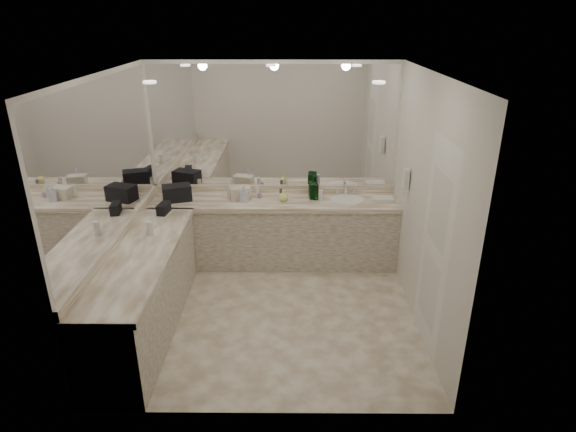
{
  "coord_description": "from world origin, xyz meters",
  "views": [
    {
      "loc": [
        0.22,
        -4.6,
        3.1
      ],
      "look_at": [
        0.19,
        0.4,
        1.01
      ],
      "focal_mm": 30.0,
      "sensor_mm": 36.0,
      "label": 1
    }
  ],
  "objects_px": {
    "soap_bottle_b": "(244,194)",
    "soap_bottle_a": "(230,190)",
    "hand_towel": "(383,199)",
    "sink": "(347,200)",
    "soap_bottle_c": "(283,195)",
    "black_toiletry_bag": "(177,193)",
    "cream_cosmetic_case": "(240,193)",
    "wall_phone": "(406,179)"
  },
  "relations": [
    {
      "from": "wall_phone",
      "to": "hand_towel",
      "type": "relative_size",
      "value": 0.91
    },
    {
      "from": "cream_cosmetic_case",
      "to": "black_toiletry_bag",
      "type": "bearing_deg",
      "value": 170.0
    },
    {
      "from": "soap_bottle_c",
      "to": "hand_towel",
      "type": "bearing_deg",
      "value": 0.95
    },
    {
      "from": "wall_phone",
      "to": "soap_bottle_c",
      "type": "relative_size",
      "value": 1.59
    },
    {
      "from": "sink",
      "to": "soap_bottle_c",
      "type": "xyz_separation_m",
      "value": [
        -0.82,
        -0.04,
        0.08
      ]
    },
    {
      "from": "hand_towel",
      "to": "sink",
      "type": "bearing_deg",
      "value": 177.11
    },
    {
      "from": "soap_bottle_a",
      "to": "wall_phone",
      "type": "bearing_deg",
      "value": -15.65
    },
    {
      "from": "black_toiletry_bag",
      "to": "soap_bottle_a",
      "type": "bearing_deg",
      "value": 10.57
    },
    {
      "from": "cream_cosmetic_case",
      "to": "hand_towel",
      "type": "relative_size",
      "value": 0.99
    },
    {
      "from": "hand_towel",
      "to": "soap_bottle_c",
      "type": "bearing_deg",
      "value": -179.05
    },
    {
      "from": "sink",
      "to": "wall_phone",
      "type": "distance_m",
      "value": 0.91
    },
    {
      "from": "hand_towel",
      "to": "soap_bottle_c",
      "type": "relative_size",
      "value": 1.75
    },
    {
      "from": "sink",
      "to": "soap_bottle_c",
      "type": "distance_m",
      "value": 0.83
    },
    {
      "from": "wall_phone",
      "to": "hand_towel",
      "type": "xyz_separation_m",
      "value": [
        -0.15,
        0.48,
        -0.43
      ]
    },
    {
      "from": "hand_towel",
      "to": "soap_bottle_a",
      "type": "bearing_deg",
      "value": 176.56
    },
    {
      "from": "soap_bottle_a",
      "to": "soap_bottle_b",
      "type": "height_order",
      "value": "soap_bottle_b"
    },
    {
      "from": "sink",
      "to": "soap_bottle_b",
      "type": "relative_size",
      "value": 2.08
    },
    {
      "from": "cream_cosmetic_case",
      "to": "soap_bottle_a",
      "type": "relative_size",
      "value": 1.44
    },
    {
      "from": "soap_bottle_b",
      "to": "soap_bottle_a",
      "type": "bearing_deg",
      "value": 139.38
    },
    {
      "from": "sink",
      "to": "soap_bottle_b",
      "type": "distance_m",
      "value": 1.33
    },
    {
      "from": "soap_bottle_c",
      "to": "soap_bottle_b",
      "type": "bearing_deg",
      "value": -176.22
    },
    {
      "from": "sink",
      "to": "soap_bottle_a",
      "type": "distance_m",
      "value": 1.53
    },
    {
      "from": "soap_bottle_a",
      "to": "soap_bottle_c",
      "type": "distance_m",
      "value": 0.71
    },
    {
      "from": "hand_towel",
      "to": "soap_bottle_c",
      "type": "distance_m",
      "value": 1.28
    },
    {
      "from": "soap_bottle_a",
      "to": "black_toiletry_bag",
      "type": "bearing_deg",
      "value": -169.43
    },
    {
      "from": "soap_bottle_b",
      "to": "cream_cosmetic_case",
      "type": "bearing_deg",
      "value": 116.88
    },
    {
      "from": "cream_cosmetic_case",
      "to": "soap_bottle_b",
      "type": "bearing_deg",
      "value": -78.13
    },
    {
      "from": "soap_bottle_b",
      "to": "black_toiletry_bag",
      "type": "bearing_deg",
      "value": 176.75
    },
    {
      "from": "soap_bottle_a",
      "to": "soap_bottle_c",
      "type": "bearing_deg",
      "value": -11.32
    },
    {
      "from": "cream_cosmetic_case",
      "to": "hand_towel",
      "type": "distance_m",
      "value": 1.84
    },
    {
      "from": "hand_towel",
      "to": "cream_cosmetic_case",
      "type": "bearing_deg",
      "value": 177.96
    },
    {
      "from": "cream_cosmetic_case",
      "to": "soap_bottle_b",
      "type": "height_order",
      "value": "soap_bottle_b"
    },
    {
      "from": "wall_phone",
      "to": "cream_cosmetic_case",
      "type": "distance_m",
      "value": 2.09
    },
    {
      "from": "black_toiletry_bag",
      "to": "soap_bottle_a",
      "type": "distance_m",
      "value": 0.67
    },
    {
      "from": "sink",
      "to": "soap_bottle_c",
      "type": "height_order",
      "value": "soap_bottle_c"
    },
    {
      "from": "cream_cosmetic_case",
      "to": "soap_bottle_c",
      "type": "distance_m",
      "value": 0.56
    },
    {
      "from": "black_toiletry_bag",
      "to": "hand_towel",
      "type": "height_order",
      "value": "black_toiletry_bag"
    },
    {
      "from": "sink",
      "to": "soap_bottle_a",
      "type": "height_order",
      "value": "soap_bottle_a"
    },
    {
      "from": "cream_cosmetic_case",
      "to": "soap_bottle_c",
      "type": "relative_size",
      "value": 1.72
    },
    {
      "from": "black_toiletry_bag",
      "to": "soap_bottle_c",
      "type": "height_order",
      "value": "black_toiletry_bag"
    },
    {
      "from": "black_toiletry_bag",
      "to": "soap_bottle_a",
      "type": "xyz_separation_m",
      "value": [
        0.66,
        0.12,
        -0.01
      ]
    },
    {
      "from": "soap_bottle_b",
      "to": "wall_phone",
      "type": "bearing_deg",
      "value": -12.4
    }
  ]
}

